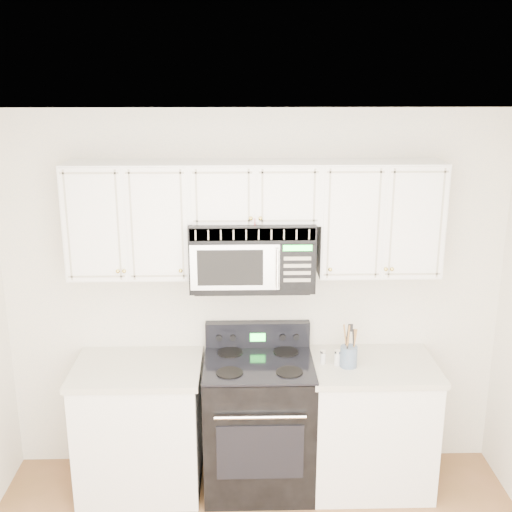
{
  "coord_description": "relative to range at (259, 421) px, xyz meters",
  "views": [
    {
      "loc": [
        -0.1,
        -2.52,
        2.83
      ],
      "look_at": [
        0.0,
        1.3,
        1.72
      ],
      "focal_mm": 45.0,
      "sensor_mm": 36.0,
      "label": 1
    }
  ],
  "objects": [
    {
      "name": "room",
      "position": [
        -0.02,
        -1.44,
        0.82
      ],
      "size": [
        3.51,
        3.51,
        2.61
      ],
      "color": "brown",
      "rests_on": "ground"
    },
    {
      "name": "base_cabinet_left",
      "position": [
        -0.82,
        0.0,
        -0.06
      ],
      "size": [
        0.86,
        0.65,
        0.92
      ],
      "color": "white",
      "rests_on": "ground"
    },
    {
      "name": "base_cabinet_right",
      "position": [
        0.78,
        0.0,
        -0.06
      ],
      "size": [
        0.86,
        0.65,
        0.92
      ],
      "color": "white",
      "rests_on": "ground"
    },
    {
      "name": "range",
      "position": [
        0.0,
        0.0,
        0.0
      ],
      "size": [
        0.74,
        0.68,
        1.12
      ],
      "color": "black",
      "rests_on": "ground"
    },
    {
      "name": "upper_cabinets",
      "position": [
        -0.02,
        0.15,
        1.45
      ],
      "size": [
        2.44,
        0.37,
        0.75
      ],
      "color": "white",
      "rests_on": "ground"
    },
    {
      "name": "microwave",
      "position": [
        -0.04,
        0.1,
        1.19
      ],
      "size": [
        0.81,
        0.45,
        0.45
      ],
      "color": "black",
      "rests_on": "ground"
    },
    {
      "name": "utensil_crock",
      "position": [
        0.6,
        -0.05,
        0.52
      ],
      "size": [
        0.11,
        0.11,
        0.31
      ],
      "color": "slate",
      "rests_on": "base_cabinet_right"
    },
    {
      "name": "shaker_salt",
      "position": [
        0.44,
        -0.0,
        0.48
      ],
      "size": [
        0.04,
        0.04,
        0.09
      ],
      "color": "silver",
      "rests_on": "base_cabinet_right"
    },
    {
      "name": "shaker_pepper",
      "position": [
        0.53,
        -0.03,
        0.49
      ],
      "size": [
        0.04,
        0.04,
        0.11
      ],
      "color": "silver",
      "rests_on": "base_cabinet_right"
    }
  ]
}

